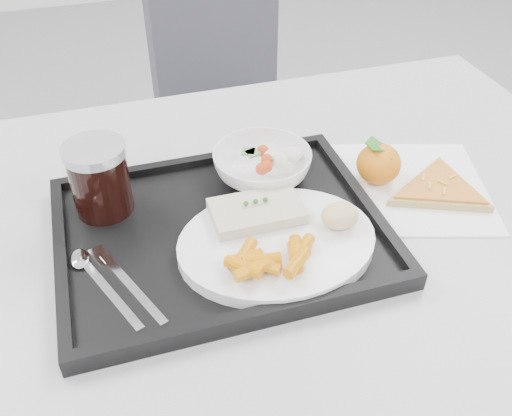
{
  "coord_description": "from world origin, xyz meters",
  "views": [
    {
      "loc": [
        -0.19,
        -0.33,
        1.3
      ],
      "look_at": [
        -0.0,
        0.29,
        0.77
      ],
      "focal_mm": 40.0,
      "sensor_mm": 36.0,
      "label": 1
    }
  ],
  "objects_px": {
    "cola_glass": "(99,177)",
    "pizza_slice": "(440,189)",
    "table": "(257,246)",
    "salad_bowl": "(262,165)",
    "chair": "(229,99)",
    "tangerine": "(379,164)",
    "tray": "(221,232)",
    "dinner_plate": "(277,243)"
  },
  "relations": [
    {
      "from": "tray",
      "to": "pizza_slice",
      "type": "xyz_separation_m",
      "value": [
        0.35,
        -0.0,
        0.0
      ]
    },
    {
      "from": "pizza_slice",
      "to": "salad_bowl",
      "type": "bearing_deg",
      "value": 157.89
    },
    {
      "from": "table",
      "to": "salad_bowl",
      "type": "bearing_deg",
      "value": 66.23
    },
    {
      "from": "pizza_slice",
      "to": "cola_glass",
      "type": "bearing_deg",
      "value": 168.74
    },
    {
      "from": "salad_bowl",
      "to": "dinner_plate",
      "type": "bearing_deg",
      "value": -100.55
    },
    {
      "from": "cola_glass",
      "to": "tangerine",
      "type": "distance_m",
      "value": 0.42
    },
    {
      "from": "salad_bowl",
      "to": "tangerine",
      "type": "height_order",
      "value": "tangerine"
    },
    {
      "from": "table",
      "to": "tangerine",
      "type": "height_order",
      "value": "tangerine"
    },
    {
      "from": "tray",
      "to": "salad_bowl",
      "type": "height_order",
      "value": "salad_bowl"
    },
    {
      "from": "salad_bowl",
      "to": "cola_glass",
      "type": "height_order",
      "value": "cola_glass"
    },
    {
      "from": "dinner_plate",
      "to": "table",
      "type": "bearing_deg",
      "value": 89.09
    },
    {
      "from": "cola_glass",
      "to": "pizza_slice",
      "type": "height_order",
      "value": "cola_glass"
    },
    {
      "from": "chair",
      "to": "dinner_plate",
      "type": "xyz_separation_m",
      "value": [
        -0.15,
        -0.83,
        0.24
      ]
    },
    {
      "from": "chair",
      "to": "cola_glass",
      "type": "relative_size",
      "value": 8.61
    },
    {
      "from": "tray",
      "to": "dinner_plate",
      "type": "relative_size",
      "value": 1.67
    },
    {
      "from": "table",
      "to": "pizza_slice",
      "type": "bearing_deg",
      "value": -7.99
    },
    {
      "from": "chair",
      "to": "pizza_slice",
      "type": "bearing_deg",
      "value": -80.1
    },
    {
      "from": "table",
      "to": "salad_bowl",
      "type": "xyz_separation_m",
      "value": [
        0.03,
        0.06,
        0.11
      ]
    },
    {
      "from": "tray",
      "to": "chair",
      "type": "bearing_deg",
      "value": 74.54
    },
    {
      "from": "tray",
      "to": "cola_glass",
      "type": "distance_m",
      "value": 0.19
    },
    {
      "from": "cola_glass",
      "to": "pizza_slice",
      "type": "xyz_separation_m",
      "value": [
        0.5,
        -0.1,
        -0.06
      ]
    },
    {
      "from": "table",
      "to": "tray",
      "type": "distance_m",
      "value": 0.11
    },
    {
      "from": "tangerine",
      "to": "dinner_plate",
      "type": "bearing_deg",
      "value": -151.04
    },
    {
      "from": "tray",
      "to": "pizza_slice",
      "type": "distance_m",
      "value": 0.35
    },
    {
      "from": "dinner_plate",
      "to": "salad_bowl",
      "type": "height_order",
      "value": "salad_bowl"
    },
    {
      "from": "dinner_plate",
      "to": "tangerine",
      "type": "xyz_separation_m",
      "value": [
        0.21,
        0.11,
        0.01
      ]
    },
    {
      "from": "table",
      "to": "chair",
      "type": "height_order",
      "value": "chair"
    },
    {
      "from": "table",
      "to": "tangerine",
      "type": "relative_size",
      "value": 14.2
    },
    {
      "from": "table",
      "to": "chair",
      "type": "distance_m",
      "value": 0.76
    },
    {
      "from": "table",
      "to": "cola_glass",
      "type": "relative_size",
      "value": 11.11
    },
    {
      "from": "salad_bowl",
      "to": "pizza_slice",
      "type": "height_order",
      "value": "salad_bowl"
    },
    {
      "from": "table",
      "to": "tray",
      "type": "xyz_separation_m",
      "value": [
        -0.06,
        -0.04,
        0.08
      ]
    },
    {
      "from": "chair",
      "to": "pizza_slice",
      "type": "distance_m",
      "value": 0.82
    },
    {
      "from": "cola_glass",
      "to": "tray",
      "type": "bearing_deg",
      "value": -32.36
    },
    {
      "from": "dinner_plate",
      "to": "pizza_slice",
      "type": "bearing_deg",
      "value": 11.04
    },
    {
      "from": "dinner_plate",
      "to": "cola_glass",
      "type": "distance_m",
      "value": 0.27
    },
    {
      "from": "tray",
      "to": "pizza_slice",
      "type": "bearing_deg",
      "value": -0.7
    },
    {
      "from": "tray",
      "to": "salad_bowl",
      "type": "distance_m",
      "value": 0.14
    },
    {
      "from": "dinner_plate",
      "to": "tangerine",
      "type": "relative_size",
      "value": 3.19
    },
    {
      "from": "table",
      "to": "chair",
      "type": "bearing_deg",
      "value": 78.59
    },
    {
      "from": "cola_glass",
      "to": "pizza_slice",
      "type": "distance_m",
      "value": 0.51
    },
    {
      "from": "cola_glass",
      "to": "table",
      "type": "bearing_deg",
      "value": -15.46
    }
  ]
}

